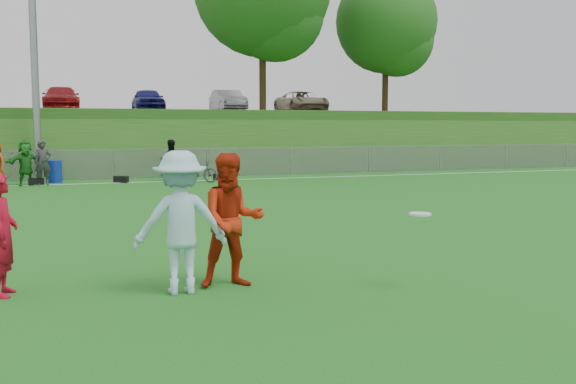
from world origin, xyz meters
name	(u,v)px	position (x,y,z in m)	size (l,w,h in m)	color
ground	(234,296)	(0.00, 0.00, 0.00)	(120.00, 120.00, 0.00)	#15631C
sideline_far	(118,183)	(0.00, 18.00, 0.01)	(60.00, 0.10, 0.01)	white
fence	(114,164)	(0.00, 20.00, 0.65)	(58.00, 0.06, 1.30)	gray
light_pole	(33,16)	(-3.00, 20.80, 6.71)	(1.20, 0.40, 12.15)	gray
berm	(99,139)	(0.00, 31.00, 1.50)	(120.00, 18.00, 3.00)	#225116
parking_lot	(96,113)	(0.00, 33.00, 3.05)	(120.00, 12.00, 0.10)	black
tree_green_far	(389,27)	(16.16, 25.92, 7.96)	(5.88, 5.88, 8.19)	black
car_row	(76,99)	(-1.17, 32.00, 3.82)	(32.04, 5.18, 1.44)	silver
spectator_row	(43,163)	(-2.74, 18.00, 0.85)	(9.01, 1.06, 1.69)	#B8280C
gear_bags	(142,179)	(0.93, 18.10, 0.13)	(7.76, 0.51, 0.26)	black
player_red_left	(2,235)	(-2.84, 1.06, 0.81)	(0.59, 0.39, 1.63)	#B00C22
player_red_center	(232,220)	(0.12, 0.52, 0.93)	(0.90, 0.70, 1.86)	#B7250C
player_blue	(181,222)	(-0.61, 0.42, 0.95)	(1.23, 0.71, 1.91)	#A9D6EB
frisbee	(420,214)	(2.47, -0.49, 1.04)	(0.31, 0.31, 0.03)	white
recycling_bin	(54,172)	(-2.36, 19.00, 0.44)	(0.59, 0.59, 0.88)	navy
bicycle	(197,171)	(3.00, 17.28, 0.45)	(0.59, 1.70, 0.89)	#313134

